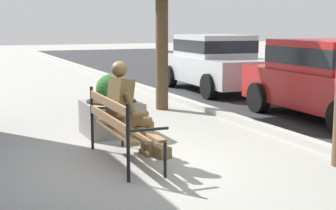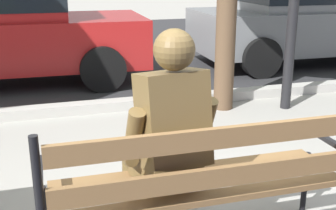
{
  "view_description": "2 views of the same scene",
  "coord_description": "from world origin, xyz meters",
  "px_view_note": "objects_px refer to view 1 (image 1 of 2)",
  "views": [
    {
      "loc": [
        6.21,
        -2.1,
        1.87
      ],
      "look_at": [
        -0.3,
        0.64,
        0.75
      ],
      "focal_mm": 55.0,
      "sensor_mm": 36.0,
      "label": 1
    },
    {
      "loc": [
        -1.11,
        -2.1,
        1.66
      ],
      "look_at": [
        -0.3,
        0.64,
        0.75
      ],
      "focal_mm": 46.2,
      "sensor_mm": 36.0,
      "label": 2
    }
  ],
  "objects_px": {
    "park_bench": "(119,123)",
    "parked_car_silver": "(215,61)",
    "parked_car_red": "(332,77)",
    "bronze_statue_seated": "(130,111)",
    "concrete_planter": "(112,112)"
  },
  "relations": [
    {
      "from": "parked_car_silver",
      "to": "parked_car_red",
      "type": "relative_size",
      "value": 1.0
    },
    {
      "from": "bronze_statue_seated",
      "to": "parked_car_red",
      "type": "xyz_separation_m",
      "value": [
        -1.2,
        4.51,
        0.17
      ]
    },
    {
      "from": "bronze_statue_seated",
      "to": "concrete_planter",
      "type": "relative_size",
      "value": 1.32
    },
    {
      "from": "concrete_planter",
      "to": "park_bench",
      "type": "bearing_deg",
      "value": -13.19
    },
    {
      "from": "park_bench",
      "to": "parked_car_silver",
      "type": "height_order",
      "value": "parked_car_silver"
    },
    {
      "from": "bronze_statue_seated",
      "to": "parked_car_silver",
      "type": "distance_m",
      "value": 7.5
    },
    {
      "from": "bronze_statue_seated",
      "to": "concrete_planter",
      "type": "bearing_deg",
      "value": 172.89
    },
    {
      "from": "park_bench",
      "to": "concrete_planter",
      "type": "relative_size",
      "value": 1.74
    },
    {
      "from": "concrete_planter",
      "to": "parked_car_silver",
      "type": "relative_size",
      "value": 0.25
    },
    {
      "from": "bronze_statue_seated",
      "to": "parked_car_silver",
      "type": "relative_size",
      "value": 0.33
    },
    {
      "from": "parked_car_silver",
      "to": "concrete_planter",
      "type": "bearing_deg",
      "value": -44.44
    },
    {
      "from": "concrete_planter",
      "to": "parked_car_red",
      "type": "bearing_deg",
      "value": 84.96
    },
    {
      "from": "bronze_statue_seated",
      "to": "parked_car_red",
      "type": "bearing_deg",
      "value": 104.94
    },
    {
      "from": "concrete_planter",
      "to": "parked_car_silver",
      "type": "bearing_deg",
      "value": 135.56
    },
    {
      "from": "concrete_planter",
      "to": "bronze_statue_seated",
      "type": "bearing_deg",
      "value": -7.11
    }
  ]
}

